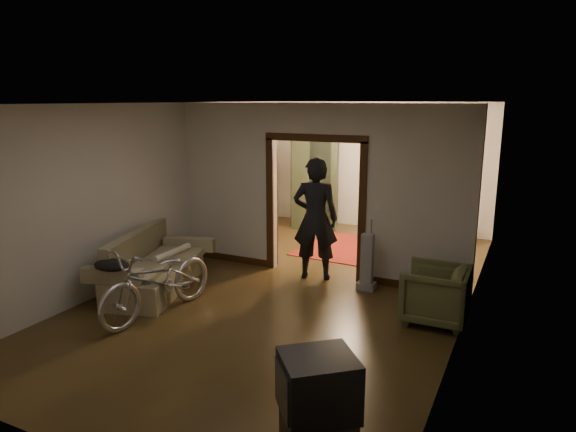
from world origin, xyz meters
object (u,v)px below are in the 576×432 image
Objects in this scene: sofa at (155,263)px; locker at (315,184)px; bicycle at (158,280)px; armchair at (435,294)px; person at (315,219)px; desk at (418,223)px.

locker is (0.64, 4.71, 0.55)m from sofa.
locker is at bearing 98.22° from bicycle.
bicycle is 2.29× the size of armchair.
locker is at bearing -82.89° from person.
armchair is at bearing 30.74° from bicycle.
sofa is at bearing 23.02° from person.
person reaches higher than armchair.
sofa reaches higher than desk.
locker reaches higher than bicycle.
armchair is 4.04m from desk.
sofa is 2.32× the size of armchair.
sofa is 0.96m from bicycle.
armchair is (4.03, 0.71, -0.06)m from sofa.
person is (1.96, 1.58, 0.55)m from sofa.
bicycle is at bearing -63.15° from sofa.
bicycle is 2.68m from person.
locker reaches higher than person.
person is 1.00× the size of locker.
person reaches higher than sofa.
person reaches higher than bicycle.
sofa is 2.58m from person.
bicycle is at bearing 44.35° from person.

